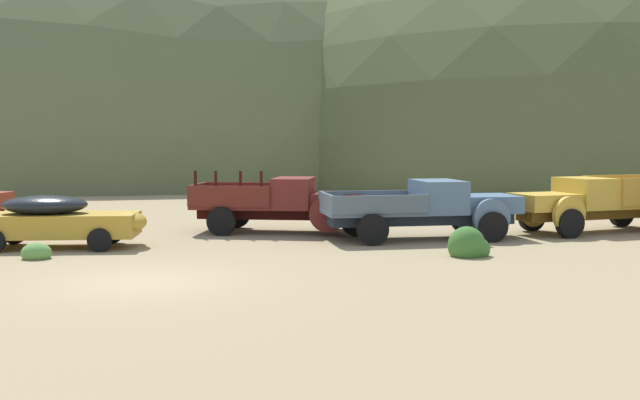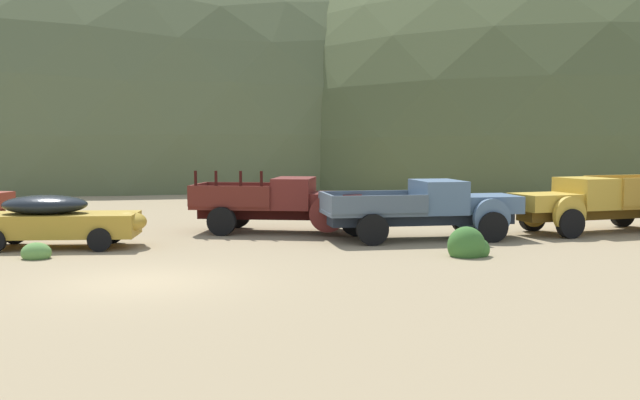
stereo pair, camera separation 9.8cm
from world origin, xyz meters
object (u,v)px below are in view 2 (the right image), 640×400
object	(u,v)px
truck_oxblood	(290,203)
truck_chalk_blue	(436,208)
car_mustard	(60,220)
truck_faded_yellow	(590,203)

from	to	relation	value
truck_oxblood	truck_chalk_blue	xyz separation A→B (m)	(4.66, -1.89, -0.02)
truck_chalk_blue	car_mustard	bearing A→B (deg)	179.42
car_mustard	truck_oxblood	world-z (taller)	truck_oxblood
truck_oxblood	truck_faded_yellow	bearing A→B (deg)	6.71
truck_oxblood	truck_chalk_blue	bearing A→B (deg)	-11.96
truck_faded_yellow	truck_oxblood	bearing A→B (deg)	-20.18
car_mustard	truck_chalk_blue	distance (m)	11.57
truck_oxblood	truck_faded_yellow	world-z (taller)	truck_oxblood
car_mustard	truck_faded_yellow	size ratio (longest dim) A/B	0.75
truck_oxblood	car_mustard	bearing A→B (deg)	-144.60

